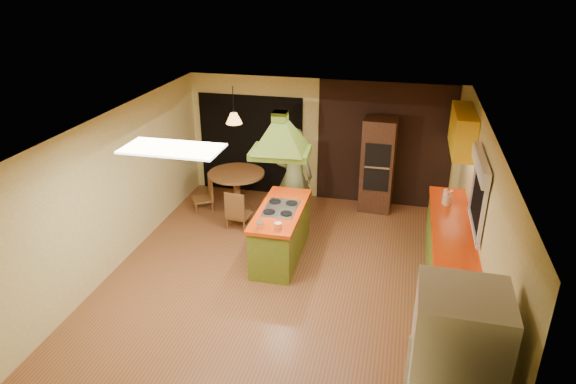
% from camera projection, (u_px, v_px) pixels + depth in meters
% --- Properties ---
extents(ground, '(6.50, 6.50, 0.00)m').
position_uv_depth(ground, '(285.00, 280.00, 8.02)').
color(ground, brown).
rests_on(ground, ground).
extents(room_walls, '(5.50, 6.50, 6.50)m').
position_uv_depth(room_walls, '(284.00, 208.00, 7.51)').
color(room_walls, beige).
rests_on(room_walls, ground).
extents(ceiling_plane, '(6.50, 6.50, 0.00)m').
position_uv_depth(ceiling_plane, '(284.00, 126.00, 7.01)').
color(ceiling_plane, silver).
rests_on(ceiling_plane, room_walls).
extents(brick_panel, '(2.64, 0.03, 2.50)m').
position_uv_depth(brick_panel, '(384.00, 145.00, 10.13)').
color(brick_panel, '#381E14').
rests_on(brick_panel, ground).
extents(nook_opening, '(2.20, 0.03, 2.10)m').
position_uv_depth(nook_opening, '(251.00, 145.00, 10.78)').
color(nook_opening, black).
rests_on(nook_opening, ground).
extents(right_counter, '(0.62, 3.05, 0.92)m').
position_uv_depth(right_counter, '(449.00, 253.00, 7.86)').
color(right_counter, olive).
rests_on(right_counter, ground).
extents(upper_cabinets, '(0.34, 1.40, 0.70)m').
position_uv_depth(upper_cabinets, '(463.00, 131.00, 8.65)').
color(upper_cabinets, yellow).
rests_on(upper_cabinets, room_walls).
extents(window_right, '(0.12, 1.35, 1.06)m').
position_uv_depth(window_right, '(480.00, 181.00, 7.10)').
color(window_right, black).
rests_on(window_right, room_walls).
extents(fluor_panel, '(1.20, 0.60, 0.03)m').
position_uv_depth(fluor_panel, '(172.00, 149.00, 6.17)').
color(fluor_panel, white).
rests_on(fluor_panel, ceiling_plane).
extents(kitchen_island, '(0.72, 1.77, 0.90)m').
position_uv_depth(kitchen_island, '(281.00, 232.00, 8.50)').
color(kitchen_island, '#63701C').
rests_on(kitchen_island, ground).
extents(range_hood, '(0.94, 0.71, 0.78)m').
position_uv_depth(range_hood, '(280.00, 127.00, 7.77)').
color(range_hood, '#536B1A').
rests_on(range_hood, ceiling_plane).
extents(man, '(0.73, 0.52, 1.89)m').
position_uv_depth(man, '(294.00, 177.00, 9.41)').
color(man, '#4B502A').
rests_on(man, ground).
extents(refrigerator, '(0.81, 0.77, 1.94)m').
position_uv_depth(refrigerator, '(452.00, 380.00, 4.77)').
color(refrigerator, white).
rests_on(refrigerator, ground).
extents(wall_oven, '(0.65, 0.63, 1.87)m').
position_uv_depth(wall_oven, '(378.00, 165.00, 10.02)').
color(wall_oven, '#4B2918').
rests_on(wall_oven, ground).
extents(dining_table, '(1.10, 1.10, 0.82)m').
position_uv_depth(dining_table, '(237.00, 184.00, 10.07)').
color(dining_table, brown).
rests_on(dining_table, ground).
extents(chair_left, '(0.53, 0.53, 0.70)m').
position_uv_depth(chair_left, '(202.00, 193.00, 10.22)').
color(chair_left, brown).
rests_on(chair_left, ground).
extents(chair_near, '(0.45, 0.45, 0.74)m').
position_uv_depth(chair_near, '(239.00, 208.00, 9.52)').
color(chair_near, brown).
rests_on(chair_near, ground).
extents(pendant_lamp, '(0.38, 0.38, 0.20)m').
position_uv_depth(pendant_lamp, '(234.00, 118.00, 9.53)').
color(pendant_lamp, '#FF9E3F').
rests_on(pendant_lamp, ceiling_plane).
extents(canister_large, '(0.17, 0.17, 0.23)m').
position_uv_depth(canister_large, '(447.00, 197.00, 8.39)').
color(canister_large, '#F2E0C3').
rests_on(canister_large, right_counter).
extents(canister_medium, '(0.19, 0.19, 0.20)m').
position_uv_depth(canister_medium, '(447.00, 198.00, 8.38)').
color(canister_medium, '#FFF0CD').
rests_on(canister_medium, right_counter).
extents(canister_small, '(0.15, 0.15, 0.17)m').
position_uv_depth(canister_small, '(447.00, 200.00, 8.35)').
color(canister_small, beige).
rests_on(canister_small, right_counter).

